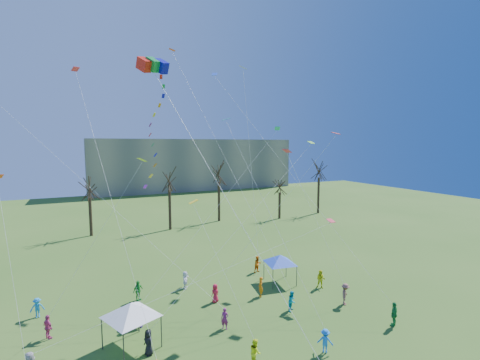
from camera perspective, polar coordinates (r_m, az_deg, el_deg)
name	(u,v)px	position (r m, az deg, el deg)	size (l,w,h in m)	color
distant_building	(193,164)	(103.07, -7.97, 2.70)	(60.00, 14.00, 15.00)	gray
bare_tree_row	(189,184)	(55.11, -8.69, -0.74)	(68.56, 8.50, 11.04)	black
big_box_kite	(159,133)	(24.81, -13.60, 7.85)	(4.01, 7.54, 21.60)	red
canopy_tent_white	(131,310)	(24.63, -18.11, -20.30)	(3.86, 3.86, 3.16)	#3F3F44
canopy_tent_blue	(280,259)	(33.65, 6.84, -13.26)	(3.69, 3.69, 2.80)	#3F3F44
festival_crowd	(210,310)	(27.58, -5.12, -21.24)	(25.32, 14.94, 1.83)	#B53816
small_kites_aloft	(215,143)	(29.53, -4.28, 6.30)	(29.88, 18.08, 33.80)	#ED390C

